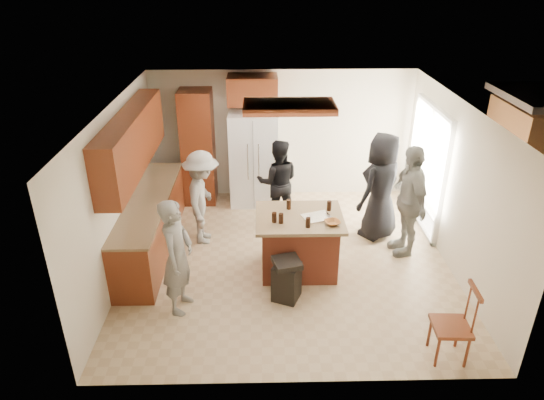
{
  "coord_description": "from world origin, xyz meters",
  "views": [
    {
      "loc": [
        -0.39,
        -6.49,
        4.29
      ],
      "look_at": [
        -0.25,
        -0.16,
        1.15
      ],
      "focal_mm": 32.0,
      "sensor_mm": 36.0,
      "label": 1
    }
  ],
  "objects_px": {
    "kitchen_island": "(299,243)",
    "person_counter": "(203,198)",
    "person_behind_left": "(278,182)",
    "trash_bin": "(287,279)",
    "person_front_left": "(177,257)",
    "person_behind_right": "(381,187)",
    "person_side_right": "(409,201)",
    "refrigerator": "(254,159)",
    "spindle_chair": "(453,326)"
  },
  "relations": [
    {
      "from": "person_side_right",
      "to": "person_counter",
      "type": "relative_size",
      "value": 1.14
    },
    {
      "from": "person_side_right",
      "to": "refrigerator",
      "type": "relative_size",
      "value": 1.02
    },
    {
      "from": "person_front_left",
      "to": "trash_bin",
      "type": "xyz_separation_m",
      "value": [
        1.44,
        0.17,
        -0.5
      ]
    },
    {
      "from": "person_behind_right",
      "to": "trash_bin",
      "type": "xyz_separation_m",
      "value": [
        -1.64,
        -1.72,
        -0.6
      ]
    },
    {
      "from": "person_behind_right",
      "to": "trash_bin",
      "type": "relative_size",
      "value": 2.93
    },
    {
      "from": "person_front_left",
      "to": "kitchen_island",
      "type": "bearing_deg",
      "value": -51.08
    },
    {
      "from": "person_side_right",
      "to": "spindle_chair",
      "type": "distance_m",
      "value": 2.42
    },
    {
      "from": "person_front_left",
      "to": "person_behind_right",
      "type": "xyz_separation_m",
      "value": [
        3.09,
        1.89,
        0.1
      ]
    },
    {
      "from": "trash_bin",
      "to": "spindle_chair",
      "type": "height_order",
      "value": "spindle_chair"
    },
    {
      "from": "person_counter",
      "to": "spindle_chair",
      "type": "bearing_deg",
      "value": -129.74
    },
    {
      "from": "person_front_left",
      "to": "trash_bin",
      "type": "distance_m",
      "value": 1.54
    },
    {
      "from": "person_side_right",
      "to": "refrigerator",
      "type": "bearing_deg",
      "value": -133.41
    },
    {
      "from": "kitchen_island",
      "to": "trash_bin",
      "type": "bearing_deg",
      "value": -106.97
    },
    {
      "from": "trash_bin",
      "to": "person_behind_right",
      "type": "bearing_deg",
      "value": 46.29
    },
    {
      "from": "person_behind_left",
      "to": "kitchen_island",
      "type": "height_order",
      "value": "person_behind_left"
    },
    {
      "from": "person_side_right",
      "to": "kitchen_island",
      "type": "height_order",
      "value": "person_side_right"
    },
    {
      "from": "person_behind_right",
      "to": "spindle_chair",
      "type": "xyz_separation_m",
      "value": [
        0.24,
        -2.89,
        -0.47
      ]
    },
    {
      "from": "kitchen_island",
      "to": "spindle_chair",
      "type": "height_order",
      "value": "spindle_chair"
    },
    {
      "from": "person_behind_right",
      "to": "trash_bin",
      "type": "height_order",
      "value": "person_behind_right"
    },
    {
      "from": "person_counter",
      "to": "refrigerator",
      "type": "distance_m",
      "value": 1.69
    },
    {
      "from": "person_behind_right",
      "to": "person_behind_left",
      "type": "bearing_deg",
      "value": -59.67
    },
    {
      "from": "person_front_left",
      "to": "spindle_chair",
      "type": "relative_size",
      "value": 1.64
    },
    {
      "from": "person_front_left",
      "to": "person_behind_left",
      "type": "xyz_separation_m",
      "value": [
        1.4,
        2.43,
        -0.04
      ]
    },
    {
      "from": "kitchen_island",
      "to": "trash_bin",
      "type": "relative_size",
      "value": 2.03
    },
    {
      "from": "person_side_right",
      "to": "person_front_left",
      "type": "bearing_deg",
      "value": -73.98
    },
    {
      "from": "person_side_right",
      "to": "trash_bin",
      "type": "bearing_deg",
      "value": -64.42
    },
    {
      "from": "kitchen_island",
      "to": "person_counter",
      "type": "bearing_deg",
      "value": 149.12
    },
    {
      "from": "refrigerator",
      "to": "trash_bin",
      "type": "distance_m",
      "value": 3.18
    },
    {
      "from": "person_side_right",
      "to": "refrigerator",
      "type": "xyz_separation_m",
      "value": [
        -2.45,
        1.88,
        -0.01
      ]
    },
    {
      "from": "spindle_chair",
      "to": "person_side_right",
      "type": "bearing_deg",
      "value": 88.01
    },
    {
      "from": "person_front_left",
      "to": "person_side_right",
      "type": "height_order",
      "value": "person_side_right"
    },
    {
      "from": "person_behind_left",
      "to": "spindle_chair",
      "type": "distance_m",
      "value": 3.95
    },
    {
      "from": "trash_bin",
      "to": "spindle_chair",
      "type": "bearing_deg",
      "value": -31.79
    },
    {
      "from": "person_side_right",
      "to": "person_counter",
      "type": "xyz_separation_m",
      "value": [
        -3.27,
        0.4,
        -0.11
      ]
    },
    {
      "from": "person_behind_left",
      "to": "trash_bin",
      "type": "height_order",
      "value": "person_behind_left"
    },
    {
      "from": "person_front_left",
      "to": "person_behind_left",
      "type": "relative_size",
      "value": 1.05
    },
    {
      "from": "person_behind_left",
      "to": "person_counter",
      "type": "height_order",
      "value": "person_counter"
    },
    {
      "from": "refrigerator",
      "to": "spindle_chair",
      "type": "relative_size",
      "value": 1.81
    },
    {
      "from": "person_side_right",
      "to": "kitchen_island",
      "type": "distance_m",
      "value": 1.88
    },
    {
      "from": "person_behind_left",
      "to": "person_behind_right",
      "type": "bearing_deg",
      "value": 161.89
    },
    {
      "from": "person_behind_right",
      "to": "person_side_right",
      "type": "distance_m",
      "value": 0.61
    },
    {
      "from": "person_behind_right",
      "to": "person_counter",
      "type": "height_order",
      "value": "person_behind_right"
    },
    {
      "from": "person_counter",
      "to": "refrigerator",
      "type": "relative_size",
      "value": 0.89
    },
    {
      "from": "person_counter",
      "to": "kitchen_island",
      "type": "height_order",
      "value": "person_counter"
    },
    {
      "from": "person_behind_right",
      "to": "kitchen_island",
      "type": "height_order",
      "value": "person_behind_right"
    },
    {
      "from": "person_front_left",
      "to": "trash_bin",
      "type": "relative_size",
      "value": 2.6
    },
    {
      "from": "person_behind_right",
      "to": "spindle_chair",
      "type": "relative_size",
      "value": 1.85
    },
    {
      "from": "person_behind_left",
      "to": "trash_bin",
      "type": "bearing_deg",
      "value": 90.91
    },
    {
      "from": "person_side_right",
      "to": "person_counter",
      "type": "bearing_deg",
      "value": -103.01
    },
    {
      "from": "person_front_left",
      "to": "person_side_right",
      "type": "relative_size",
      "value": 0.89
    }
  ]
}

